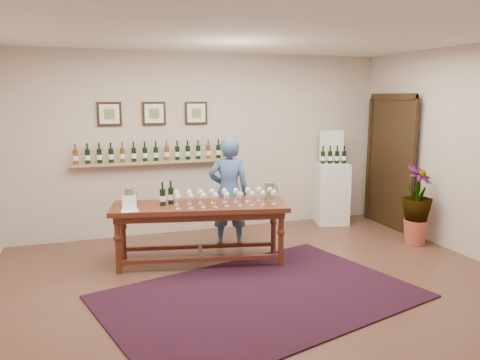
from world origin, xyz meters
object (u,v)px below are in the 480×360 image
object	(u,v)px
display_pedestal	(332,193)
person	(229,192)
potted_plant	(417,205)
tasting_table	(200,213)

from	to	relation	value
display_pedestal	person	size ratio (longest dim) A/B	0.65
person	display_pedestal	bearing A→B (deg)	-145.89
potted_plant	person	xyz separation A→B (m)	(-2.58, 0.84, 0.21)
person	potted_plant	bearing A→B (deg)	179.25
display_pedestal	person	xyz separation A→B (m)	(-2.02, -0.61, 0.28)
display_pedestal	potted_plant	distance (m)	1.56
tasting_table	person	size ratio (longest dim) A/B	1.46
tasting_table	person	distance (m)	0.84
display_pedestal	person	bearing A→B (deg)	-163.23
potted_plant	person	size ratio (longest dim) A/B	0.63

